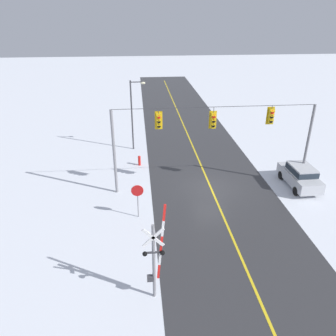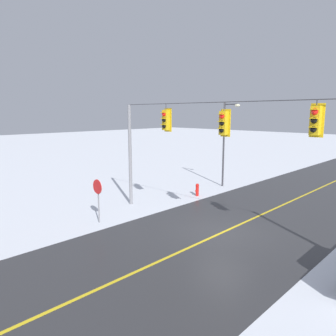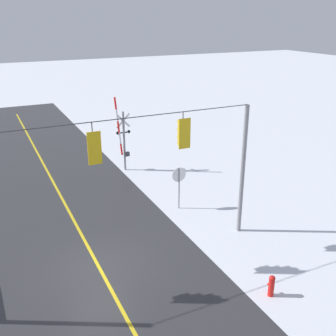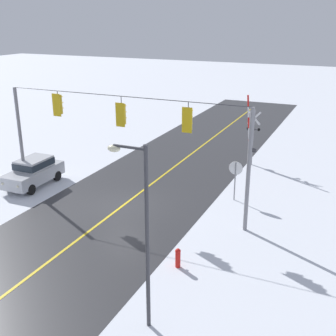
% 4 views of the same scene
% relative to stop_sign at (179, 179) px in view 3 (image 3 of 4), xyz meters
% --- Properties ---
extents(ground_plane, '(160.00, 160.00, 0.00)m').
position_rel_stop_sign_xyz_m(ground_plane, '(5.47, 3.40, -1.71)').
color(ground_plane, silver).
extents(signal_span, '(14.20, 0.47, 6.22)m').
position_rel_stop_sign_xyz_m(signal_span, '(5.47, 3.39, 2.55)').
color(signal_span, gray).
rests_on(signal_span, ground).
extents(stop_sign, '(0.80, 0.09, 2.35)m').
position_rel_stop_sign_xyz_m(stop_sign, '(0.00, 0.00, 0.00)').
color(stop_sign, gray).
rests_on(stop_sign, ground).
extents(railroad_crossing, '(1.06, 0.31, 4.98)m').
position_rel_stop_sign_xyz_m(railroad_crossing, '(0.71, -6.63, 0.61)').
color(railroad_crossing, gray).
rests_on(railroad_crossing, ground).
extents(fire_hydrant, '(0.24, 0.31, 0.88)m').
position_rel_stop_sign_xyz_m(fire_hydrant, '(0.19, 7.91, -1.25)').
color(fire_hydrant, red).
rests_on(fire_hydrant, ground).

